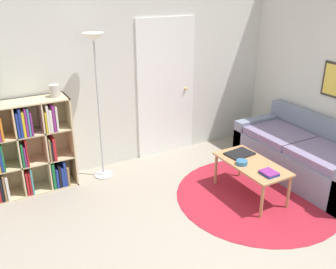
{
  "coord_description": "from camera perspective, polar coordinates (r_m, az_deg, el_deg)",
  "views": [
    {
      "loc": [
        -1.97,
        -1.89,
        2.46
      ],
      "look_at": [
        -0.09,
        1.48,
        0.85
      ],
      "focal_mm": 40.0,
      "sensor_mm": 36.0,
      "label": 1
    }
  ],
  "objects": [
    {
      "name": "wall_right",
      "position": [
        5.45,
        23.16,
        8.53
      ],
      "size": [
        0.08,
        5.7,
        2.6
      ],
      "color": "silver",
      "rests_on": "ground_plane"
    },
    {
      "name": "coffee_table",
      "position": [
        4.59,
        12.6,
        -4.8
      ],
      "size": [
        0.48,
        0.94,
        0.44
      ],
      "color": "#AD7F51",
      "rests_on": "ground_plane"
    },
    {
      "name": "rug",
      "position": [
        4.77,
        13.41,
        -9.04
      ],
      "size": [
        1.98,
        1.98,
        0.01
      ],
      "color": "maroon",
      "rests_on": "ground_plane"
    },
    {
      "name": "bowl",
      "position": [
        4.5,
        11.18,
        -4.2
      ],
      "size": [
        0.13,
        0.13,
        0.05
      ],
      "color": "teal",
      "rests_on": "coffee_table"
    },
    {
      "name": "bookshelf",
      "position": [
        4.81,
        -20.53,
        -1.9
      ],
      "size": [
        0.98,
        0.34,
        1.16
      ],
      "color": "beige",
      "rests_on": "ground_plane"
    },
    {
      "name": "floor_lamp",
      "position": [
        4.64,
        -11.03,
        10.75
      ],
      "size": [
        0.26,
        0.26,
        1.88
      ],
      "color": "#B7B7BC",
      "rests_on": "ground_plane"
    },
    {
      "name": "vase_on_shelf",
      "position": [
        4.66,
        -16.89,
        6.4
      ],
      "size": [
        0.13,
        0.13,
        0.15
      ],
      "color": "#B7B2A8",
      "rests_on": "bookshelf"
    },
    {
      "name": "couch",
      "position": [
        5.34,
        20.32,
        -3.03
      ],
      "size": [
        0.86,
        1.87,
        0.76
      ],
      "color": "gray",
      "rests_on": "ground_plane"
    },
    {
      "name": "book_stack_on_table",
      "position": [
        4.35,
        15.15,
        -5.69
      ],
      "size": [
        0.16,
        0.18,
        0.04
      ],
      "color": "navy",
      "rests_on": "coffee_table"
    },
    {
      "name": "wall_back",
      "position": [
        5.16,
        -5.66,
        9.39
      ],
      "size": [
        7.47,
        0.11,
        2.6
      ],
      "color": "silver",
      "rests_on": "ground_plane"
    },
    {
      "name": "laptop",
      "position": [
        4.74,
        10.84,
        -2.89
      ],
      "size": [
        0.36,
        0.27,
        0.02
      ],
      "color": "black",
      "rests_on": "coffee_table"
    }
  ]
}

